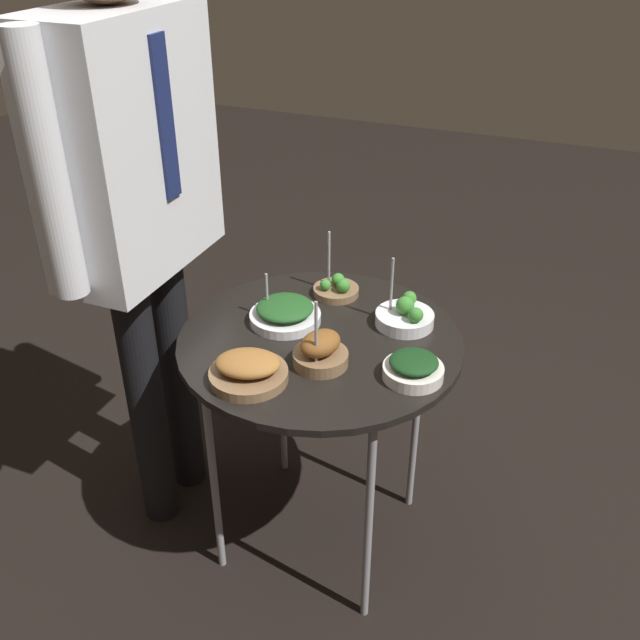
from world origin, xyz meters
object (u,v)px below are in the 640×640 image
bowl_spinach_center (285,313)px  bowl_roast_back_right (320,351)px  bowl_roast_far_rim (248,370)px  bowl_broccoli_front_right (336,288)px  serving_cart (320,353)px  waiter_figure (132,177)px  bowl_spinach_mid_left (413,368)px  bowl_broccoli_front_left (405,316)px

bowl_spinach_center → bowl_roast_back_right: bearing=-132.5°
bowl_roast_far_rim → bowl_roast_back_right: size_ratio=0.96×
bowl_roast_back_right → bowl_broccoli_front_right: bearing=14.7°
serving_cart → waiter_figure: size_ratio=0.43×
bowl_roast_back_right → bowl_broccoli_front_right: size_ratio=1.08×
waiter_figure → bowl_broccoli_front_right: bearing=-61.3°
bowl_spinach_mid_left → bowl_roast_back_right: bearing=97.9°
bowl_roast_back_right → bowl_broccoli_front_right: (0.31, 0.08, -0.02)m
serving_cart → bowl_roast_back_right: bearing=-157.3°
bowl_spinach_center → bowl_broccoli_front_right: 0.19m
bowl_roast_far_rim → bowl_spinach_mid_left: 0.36m
bowl_spinach_center → bowl_broccoli_front_right: bearing=-21.4°
bowl_spinach_mid_left → bowl_broccoli_front_right: bearing=45.5°
bowl_spinach_center → bowl_spinach_mid_left: size_ratio=1.31×
waiter_figure → bowl_roast_far_rim: bearing=-116.9°
bowl_spinach_center → serving_cart: bearing=-108.9°
bowl_roast_far_rim → bowl_spinach_mid_left: size_ratio=1.29×
bowl_spinach_center → waiter_figure: bearing=99.3°
bowl_spinach_center → bowl_spinach_mid_left: 0.37m
bowl_spinach_mid_left → bowl_broccoli_front_right: bowl_broccoli_front_right is taller
bowl_spinach_mid_left → bowl_broccoli_front_left: (0.21, 0.08, -0.00)m
bowl_broccoli_front_left → waiter_figure: size_ratio=0.11×
serving_cart → bowl_broccoli_front_right: size_ratio=4.06×
serving_cart → bowl_spinach_center: bowl_spinach_center is taller
serving_cart → bowl_broccoli_front_right: 0.22m
bowl_spinach_center → waiter_figure: size_ratio=0.11×
bowl_spinach_mid_left → serving_cart: bearing=73.9°
bowl_broccoli_front_left → bowl_spinach_mid_left: bearing=-159.2°
bowl_broccoli_front_left → bowl_roast_back_right: bearing=151.4°
bowl_spinach_center → bowl_spinach_mid_left: bearing=-107.0°
bowl_broccoli_front_right → waiter_figure: size_ratio=0.11×
serving_cart → bowl_broccoli_front_left: bowl_broccoli_front_left is taller
bowl_broccoli_front_right → bowl_roast_far_rim: bearing=174.5°
bowl_spinach_mid_left → waiter_figure: (0.05, 0.71, 0.32)m
bowl_spinach_mid_left → bowl_broccoli_front_left: bowl_broccoli_front_left is taller
bowl_broccoli_front_left → waiter_figure: waiter_figure is taller
bowl_broccoli_front_left → bowl_broccoli_front_right: bearing=70.1°
bowl_broccoli_front_right → bowl_broccoli_front_left: bowl_broccoli_front_left is taller
bowl_broccoli_front_right → bowl_broccoli_front_left: 0.22m
bowl_broccoli_front_right → waiter_figure: waiter_figure is taller
serving_cart → waiter_figure: 0.61m
serving_cart → bowl_roast_back_right: size_ratio=3.76×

